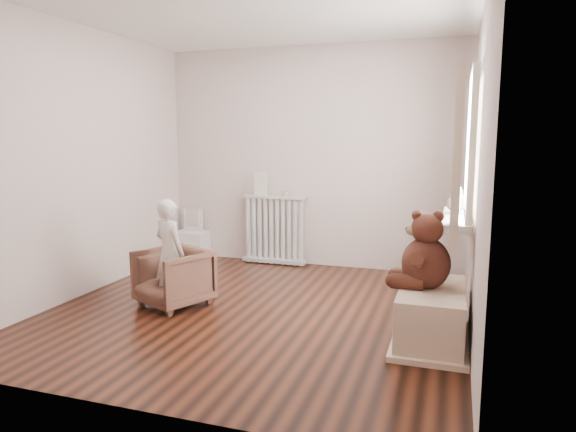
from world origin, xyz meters
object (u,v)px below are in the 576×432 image
(child, at_px, (170,253))
(teddy_bear, at_px, (426,255))
(toy_vanity, at_px, (192,237))
(toy_bench, at_px, (431,316))
(plush_cat, at_px, (456,201))
(radiator, at_px, (274,232))
(armchair, at_px, (173,277))

(child, bearing_deg, teddy_bear, -158.04)
(child, bearing_deg, toy_vanity, -42.62)
(toy_bench, xyz_separation_m, plush_cat, (0.14, 0.68, 0.80))
(plush_cat, bearing_deg, toy_bench, -120.97)
(radiator, bearing_deg, teddy_bear, -45.38)
(radiator, height_order, armchair, radiator)
(plush_cat, bearing_deg, armchair, 173.11)
(teddy_bear, bearing_deg, child, 177.04)
(radiator, height_order, teddy_bear, teddy_bear)
(toy_bench, bearing_deg, armchair, 176.48)
(child, bearing_deg, armchair, -65.82)
(radiator, relative_size, plush_cat, 3.28)
(child, bearing_deg, toy_bench, -158.10)
(armchair, distance_m, toy_bench, 2.30)
(toy_vanity, xyz_separation_m, teddy_bear, (3.01, -1.89, 0.40))
(toy_bench, height_order, plush_cat, plush_cat)
(toy_bench, distance_m, teddy_bear, 0.47)
(armchair, height_order, toy_bench, armchair)
(armchair, xyz_separation_m, teddy_bear, (2.24, -0.14, 0.41))
(radiator, xyz_separation_m, toy_bench, (1.95, -1.92, -0.19))
(radiator, bearing_deg, toy_bench, -44.61)
(armchair, bearing_deg, radiator, 103.17)
(toy_bench, bearing_deg, toy_vanity, 148.32)
(toy_vanity, relative_size, child, 0.64)
(armchair, bearing_deg, child, -65.82)
(radiator, height_order, plush_cat, plush_cat)
(armchair, relative_size, child, 0.59)
(toy_bench, bearing_deg, teddy_bear, 175.37)
(toy_vanity, height_order, armchair, toy_vanity)
(child, distance_m, teddy_bear, 2.25)
(toy_vanity, relative_size, toy_bench, 0.70)
(child, distance_m, plush_cat, 2.55)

